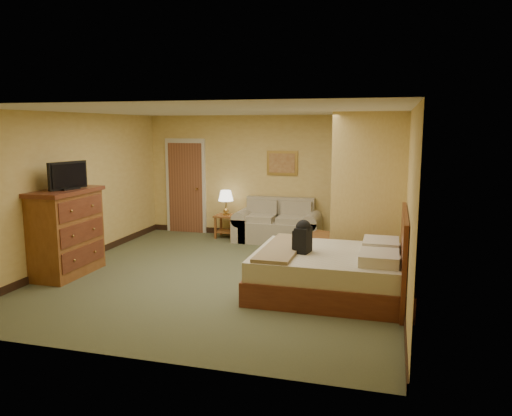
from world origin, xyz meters
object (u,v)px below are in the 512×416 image
(dresser, at_px, (66,232))
(bed, at_px, (337,271))
(loveseat, at_px, (277,228))
(coffee_table, at_px, (326,241))

(dresser, distance_m, bed, 4.31)
(loveseat, bearing_deg, dresser, -130.56)
(loveseat, relative_size, coffee_table, 2.12)
(coffee_table, distance_m, dresser, 4.44)
(loveseat, relative_size, bed, 0.79)
(dresser, xyz_separation_m, bed, (4.29, 0.20, -0.37))
(loveseat, bearing_deg, coffee_table, -42.54)
(loveseat, distance_m, bed, 3.37)
(loveseat, xyz_separation_m, bed, (1.56, -2.99, 0.04))
(coffee_table, height_order, bed, bed)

